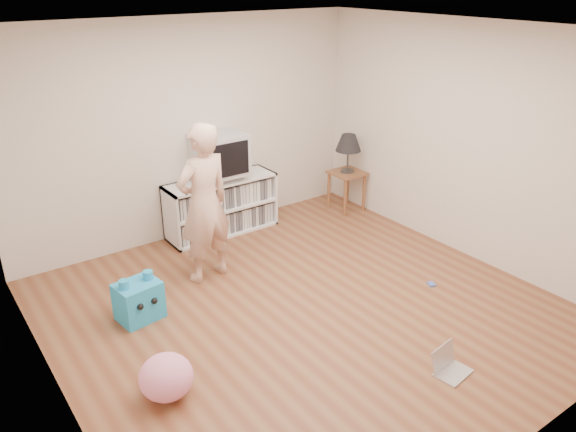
% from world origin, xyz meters
% --- Properties ---
extents(ground, '(4.50, 4.50, 0.00)m').
position_xyz_m(ground, '(0.00, 0.00, 0.00)').
color(ground, brown).
rests_on(ground, ground).
extents(walls, '(4.52, 4.52, 2.60)m').
position_xyz_m(walls, '(0.00, 0.00, 1.30)').
color(walls, beige).
rests_on(walls, ground).
extents(ceiling, '(4.50, 4.50, 0.01)m').
position_xyz_m(ceiling, '(0.00, 0.00, 2.60)').
color(ceiling, white).
rests_on(ceiling, walls).
extents(media_unit, '(1.40, 0.45, 0.70)m').
position_xyz_m(media_unit, '(0.25, 2.04, 0.35)').
color(media_unit, white).
rests_on(media_unit, ground).
extents(dvd_deck, '(0.45, 0.35, 0.07)m').
position_xyz_m(dvd_deck, '(0.25, 2.02, 0.73)').
color(dvd_deck, gray).
rests_on(dvd_deck, media_unit).
extents(crt_tv, '(0.60, 0.53, 0.50)m').
position_xyz_m(crt_tv, '(0.25, 2.02, 1.02)').
color(crt_tv, '#B2B2B8').
rests_on(crt_tv, dvd_deck).
extents(side_table, '(0.42, 0.42, 0.55)m').
position_xyz_m(side_table, '(1.99, 1.65, 0.42)').
color(side_table, brown).
rests_on(side_table, ground).
extents(table_lamp, '(0.34, 0.34, 0.52)m').
position_xyz_m(table_lamp, '(1.99, 1.65, 0.94)').
color(table_lamp, '#333333').
rests_on(table_lamp, side_table).
extents(person, '(0.67, 0.48, 1.70)m').
position_xyz_m(person, '(-0.44, 1.12, 0.85)').
color(person, beige).
rests_on(person, ground).
extents(laptop, '(0.33, 0.28, 0.21)m').
position_xyz_m(laptop, '(0.41, -1.43, 0.06)').
color(laptop, silver).
rests_on(laptop, ground).
extents(playing_cards, '(0.09, 0.11, 0.02)m').
position_xyz_m(playing_cards, '(1.37, -0.42, 0.01)').
color(playing_cards, '#4860C1').
rests_on(playing_cards, ground).
extents(plush_blue, '(0.43, 0.38, 0.46)m').
position_xyz_m(plush_blue, '(-1.35, 0.79, 0.19)').
color(plush_blue, '#1C95CF').
rests_on(plush_blue, ground).
extents(plush_pink, '(0.53, 0.53, 0.36)m').
position_xyz_m(plush_pink, '(-1.59, -0.35, 0.18)').
color(plush_pink, pink).
rests_on(plush_pink, ground).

